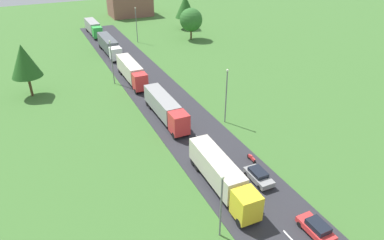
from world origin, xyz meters
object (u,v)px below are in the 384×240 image
tree_oak (24,61)px  motorcycle_courier (252,158)px  car_lead (316,228)px  truck_fourth (109,45)px  truck_fifth (93,27)px  truck_lead (222,175)px  lamppost_fourth (136,23)px  truck_third (131,71)px  lamppost_third (112,60)px  lamppost_lead (221,203)px  tree_maple (191,20)px  lamppost_second (226,94)px  truck_second (165,108)px  car_second (259,176)px  distant_building (130,3)px  tree_birch (185,6)px

tree_oak → motorcycle_courier: bearing=-54.2°
car_lead → motorcycle_courier: car_lead is taller
truck_fourth → motorcycle_courier: 51.45m
truck_fifth → truck_lead: bearing=-90.1°
lamppost_fourth → tree_oak: tree_oak is taller
lamppost_fourth → truck_third: bearing=-109.8°
lamppost_third → lamppost_lead: bearing=-90.1°
truck_lead → motorcycle_courier: (6.22, 3.02, -1.59)m
lamppost_third → tree_maple: size_ratio=1.03×
lamppost_second → tree_maple: 45.77m
truck_fifth → lamppost_third: 36.72m
lamppost_fourth → tree_maple: bearing=-13.7°
truck_second → motorcycle_courier: bearing=-68.9°
truck_second → car_second: (4.37, -18.91, -1.28)m
truck_second → tree_maple: bearing=59.8°
lamppost_lead → truck_third: bearing=85.2°
truck_fifth → car_lead: (5.01, -82.27, -1.29)m
truck_fourth → distant_building: 41.04m
truck_fifth → lamppost_second: size_ratio=1.36×
lamppost_fourth → tree_maple: (13.90, -3.38, 0.21)m
car_second → truck_lead: bearing=172.1°
tree_birch → truck_lead: bearing=-111.1°
car_lead → tree_birch: tree_birch is taller
lamppost_fourth → tree_maple: 14.31m
car_second → lamppost_third: size_ratio=0.48×
truck_second → lamppost_third: size_ratio=1.56×
car_lead → tree_oak: bearing=116.5°
distant_building → tree_oak: bearing=-122.2°
lamppost_fourth → tree_maple: size_ratio=1.09×
lamppost_second → tree_birch: bearing=71.9°
lamppost_lead → distant_building: 99.59m
truck_lead → truck_third: truck_third is taller
car_second → distant_building: (11.71, 92.33, 3.42)m
car_lead → distant_building: (11.31, 101.55, 3.41)m
lamppost_third → lamppost_fourth: (12.37, 24.43, 0.26)m
lamppost_lead → tree_maple: 68.21m
truck_fifth → lamppost_third: lamppost_third is taller
truck_third → motorcycle_courier: size_ratio=6.73×
truck_second → tree_oak: tree_oak is taller
lamppost_third → lamppost_fourth: 27.38m
tree_oak → lamppost_fourth: bearing=41.0°
truck_fourth → car_second: size_ratio=3.41×
truck_fifth → tree_birch: (26.02, -4.57, 4.31)m
lamppost_second → lamppost_third: bearing=117.7°
truck_third → car_second: 36.42m
motorcycle_courier → lamppost_lead: 13.66m
lamppost_second → distant_building: size_ratio=0.64×
lamppost_fourth → tree_maple: lamppost_fourth is taller
tree_maple → truck_second: bearing=-120.2°
lamppost_third → tree_birch: (29.51, 31.90, 1.73)m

